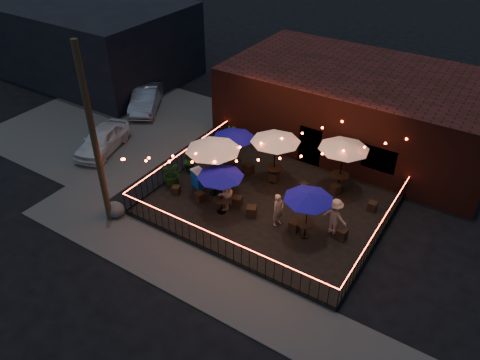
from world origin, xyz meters
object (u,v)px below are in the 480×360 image
object	(u,v)px
utility_pole	(94,140)
cooler	(198,178)
cafe_table_3	(276,139)
boulder	(115,210)
cafe_table_0	(213,147)
cafe_table_5	(344,146)
cafe_table_2	(221,174)
cafe_table_1	(234,135)
cafe_table_4	(309,197)

from	to	relation	value
utility_pole	cooler	bearing A→B (deg)	64.42
cafe_table_3	boulder	distance (m)	7.86
cafe_table_0	cafe_table_5	size ratio (longest dim) A/B	0.99
cafe_table_5	cafe_table_3	bearing A→B (deg)	-158.78
cafe_table_2	boulder	distance (m)	5.04
utility_pole	cafe_table_1	bearing A→B (deg)	66.00
cafe_table_4	boulder	size ratio (longest dim) A/B	2.48
cafe_table_4	cafe_table_5	xyz separation A→B (m)	(-0.18, 3.91, 0.30)
boulder	cafe_table_1	bearing A→B (deg)	65.17
boulder	cafe_table_0	bearing A→B (deg)	52.08
utility_pole	cafe_table_3	size ratio (longest dim) A/B	2.87
utility_pole	cafe_table_0	xyz separation A→B (m)	(2.86, 3.92, -1.34)
cafe_table_2	boulder	bearing A→B (deg)	-145.93
cafe_table_3	cafe_table_5	size ratio (longest dim) A/B	1.00
utility_pole	cafe_table_0	bearing A→B (deg)	53.95
cafe_table_2	cafe_table_4	xyz separation A→B (m)	(3.82, 0.55, 0.01)
cafe_table_1	cafe_table_5	size ratio (longest dim) A/B	0.82
cafe_table_1	cafe_table_3	world-z (taller)	cafe_table_3
cafe_table_0	cafe_table_4	bearing A→B (deg)	-5.07
cafe_table_5	cooler	world-z (taller)	cafe_table_5
cafe_table_1	boulder	xyz separation A→B (m)	(-2.58, -5.58, -1.88)
cafe_table_4	cooler	distance (m)	6.08
cafe_table_0	cafe_table_2	xyz separation A→B (m)	(1.07, -0.99, -0.48)
utility_pole	cafe_table_2	xyz separation A→B (m)	(3.93, 2.94, -1.82)
utility_pole	cooler	world-z (taller)	utility_pole
cafe_table_0	cooler	distance (m)	2.27
cafe_table_1	cooler	xyz separation A→B (m)	(-0.73, -1.93, -1.63)
cafe_table_1	cafe_table_4	bearing A→B (deg)	-25.16
cafe_table_2	cooler	world-z (taller)	cafe_table_2
utility_pole	cafe_table_2	bearing A→B (deg)	36.80
cafe_table_2	cooler	bearing A→B (deg)	153.25
utility_pole	boulder	world-z (taller)	utility_pole
cafe_table_5	boulder	size ratio (longest dim) A/B	3.09
cafe_table_3	cafe_table_5	xyz separation A→B (m)	(2.88, 1.12, -0.02)
cafe_table_5	boulder	world-z (taller)	cafe_table_5
cafe_table_0	cafe_table_2	distance (m)	1.53
cafe_table_2	cafe_table_4	world-z (taller)	cafe_table_4
cafe_table_5	utility_pole	bearing A→B (deg)	-135.63
cafe_table_4	boulder	xyz separation A→B (m)	(-7.70, -3.18, -1.84)
utility_pole	boulder	size ratio (longest dim) A/B	8.88
utility_pole	cafe_table_1	size ratio (longest dim) A/B	3.51
cafe_table_3	cooler	bearing A→B (deg)	-140.21
cooler	cafe_table_3	bearing A→B (deg)	60.66
cafe_table_3	cafe_table_4	bearing A→B (deg)	-42.34
cafe_table_3	boulder	bearing A→B (deg)	-127.85
utility_pole	cooler	distance (m)	5.55
utility_pole	cafe_table_0	size ratio (longest dim) A/B	2.91
cafe_table_0	cooler	size ratio (longest dim) A/B	3.06
cafe_table_2	cafe_table_5	bearing A→B (deg)	50.82
cooler	boulder	world-z (taller)	cooler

